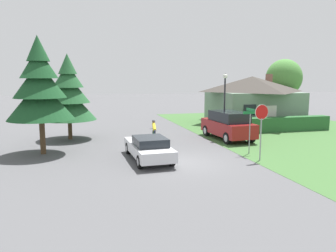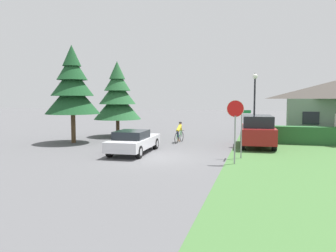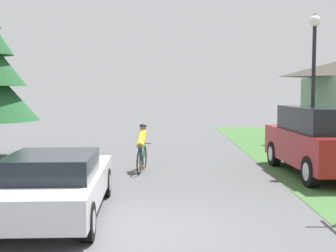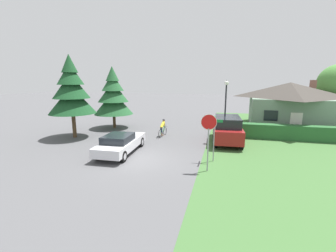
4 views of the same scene
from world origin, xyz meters
The scene contains 12 objects.
ground_plane centered at (0.00, 0.00, 0.00)m, with size 140.00×140.00×0.00m, color #515154.
grass_verge_right centered at (11.69, 4.00, 0.01)m, with size 16.00×36.00×0.01m, color #3D6633.
cottage_house centered at (10.95, 12.61, 2.31)m, with size 8.14×8.88×4.68m.
hedge_row centered at (10.15, 7.25, 0.59)m, with size 9.63×0.90×1.19m, color #285B2D.
sedan_left_lane centered at (-1.51, 0.91, 0.66)m, with size 1.97×4.75×1.29m.
cyclist centered at (-0.12, 5.92, 0.69)m, with size 0.44×1.81×1.44m.
parked_suv_right centered at (5.11, 5.32, 1.02)m, with size 2.26×4.95×1.98m.
stop_sign centered at (4.13, -0.73, 2.13)m, with size 0.79×0.07×2.97m.
street_lamp centered at (4.90, 5.54, 3.14)m, with size 0.32×0.32×4.67m.
street_name_sign centered at (4.35, 0.84, 1.82)m, with size 0.90×0.90×2.62m.
conifer_tall_near centered at (-7.08, 3.82, 3.79)m, with size 3.67×3.67×6.65m.
conifer_tall_far centered at (-5.72, 8.14, 3.17)m, with size 3.75×3.75×5.98m.
Camera 4 is at (4.86, -11.80, 4.55)m, focal length 24.00 mm.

